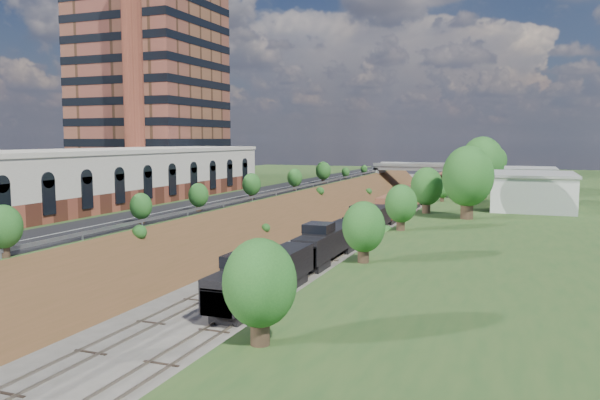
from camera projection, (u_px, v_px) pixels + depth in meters
The scene contains 17 objects.
ground at pixel (53, 398), 30.16m from camera, with size 400.00×400.00×0.00m, color #6B665B.
platform_left at pixel (167, 204), 97.35m from camera, with size 44.00×180.00×5.00m, color #2F5422.
embankment_left at pixel (289, 226), 89.82m from camera, with size 7.07×180.00×7.07m, color brown.
embankment_right at pixel (434, 234), 82.03m from camera, with size 7.07×180.00×7.07m, color brown.
rail_left_track at pixel (341, 228), 86.83m from camera, with size 1.58×180.00×0.18m, color gray.
rail_right_track at pixel (376, 230), 84.99m from camera, with size 1.58×180.00×0.18m, color gray.
road at pixel (262, 192), 90.88m from camera, with size 8.00×180.00×0.10m, color black.
guardrail at pixel (286, 190), 89.20m from camera, with size 0.10×171.00×0.70m.
commercial_building at pixel (101, 177), 74.50m from camera, with size 14.30×62.30×7.00m.
highrise_tower at pixel (149, 34), 109.22m from camera, with size 22.00×22.00×53.90m.
smokestack at pixel (133, 64), 92.34m from camera, with size 3.20×3.20×40.00m, color brown.
overpass at pixel (425, 173), 143.03m from camera, with size 24.50×8.30×7.40m.
white_building_near at pixel (533, 192), 69.44m from camera, with size 9.00×12.00×4.00m, color silver.
white_building_far at pixel (527, 181), 90.08m from camera, with size 8.00×10.00×3.60m, color silver.
tree_right_large at pixel (468, 177), 60.34m from camera, with size 5.25×5.25×7.61m.
tree_left_crest at pixel (114, 209), 52.19m from camera, with size 2.45×2.45×3.55m.
freight_train at pixel (416, 194), 115.86m from camera, with size 2.75×155.56×4.55m.
Camera 1 is at (22.23, -22.49, 13.32)m, focal length 35.00 mm.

